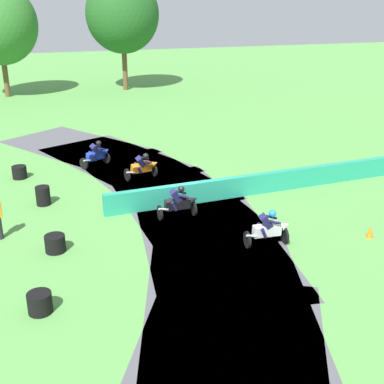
% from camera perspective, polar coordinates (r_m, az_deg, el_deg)
% --- Properties ---
extents(ground_plane, '(120.00, 120.00, 0.00)m').
position_cam_1_polar(ground_plane, '(21.73, -0.71, -1.32)').
color(ground_plane, '#569947').
extents(track_asphalt, '(10.86, 30.56, 0.01)m').
position_cam_1_polar(track_asphalt, '(21.35, -3.97, -1.79)').
color(track_asphalt, '#515156').
rests_on(track_asphalt, ground).
extents(safety_barrier, '(18.17, 1.68, 0.90)m').
position_cam_1_polar(safety_barrier, '(23.97, 11.98, 1.57)').
color(safety_barrier, '#239375').
rests_on(safety_barrier, ground).
extents(motorcycle_lead_white, '(1.69, 0.72, 1.42)m').
position_cam_1_polar(motorcycle_lead_white, '(18.19, 8.53, -4.02)').
color(motorcycle_lead_white, black).
rests_on(motorcycle_lead_white, ground).
extents(motorcycle_chase_black, '(1.68, 0.73, 1.42)m').
position_cam_1_polar(motorcycle_chase_black, '(20.17, -1.43, -1.16)').
color(motorcycle_chase_black, black).
rests_on(motorcycle_chase_black, ground).
extents(motorcycle_trailing_orange, '(1.72, 1.06, 1.42)m').
position_cam_1_polar(motorcycle_trailing_orange, '(24.52, -5.44, 2.85)').
color(motorcycle_trailing_orange, black).
rests_on(motorcycle_trailing_orange, ground).
extents(motorcycle_fourth_blue, '(1.70, 1.35, 1.43)m').
position_cam_1_polar(motorcycle_fourth_blue, '(26.64, -10.49, 4.15)').
color(motorcycle_fourth_blue, black).
rests_on(motorcycle_fourth_blue, ground).
extents(tire_stack_near, '(0.69, 0.69, 0.60)m').
position_cam_1_polar(tire_stack_near, '(15.25, -16.51, -11.68)').
color(tire_stack_near, black).
rests_on(tire_stack_near, ground).
extents(tire_stack_mid_a, '(0.70, 0.70, 0.60)m').
position_cam_1_polar(tire_stack_mid_a, '(18.37, -14.92, -5.53)').
color(tire_stack_mid_a, black).
rests_on(tire_stack_mid_a, ground).
extents(tire_stack_mid_b, '(0.59, 0.59, 0.80)m').
position_cam_1_polar(tire_stack_mid_b, '(22.40, -16.18, -0.40)').
color(tire_stack_mid_b, black).
rests_on(tire_stack_mid_b, ground).
extents(tire_stack_far, '(0.68, 0.68, 0.60)m').
position_cam_1_polar(tire_stack_far, '(25.96, -18.57, 2.09)').
color(tire_stack_far, black).
rests_on(tire_stack_far, ground).
extents(traffic_cone, '(0.28, 0.28, 0.44)m').
position_cam_1_polar(traffic_cone, '(19.87, 19.10, -4.16)').
color(traffic_cone, orange).
rests_on(traffic_cone, ground).
extents(tree_far_right, '(6.31, 6.31, 9.80)m').
position_cam_1_polar(tree_far_right, '(47.26, -7.72, 18.93)').
color(tree_far_right, brown).
rests_on(tree_far_right, ground).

